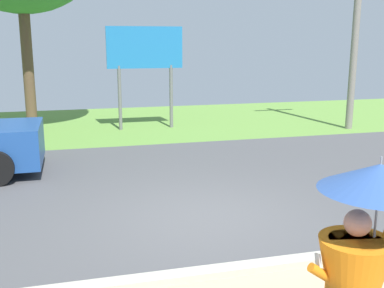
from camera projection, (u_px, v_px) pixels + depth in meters
name	position (u px, v px, depth m)	size (l,w,h in m)	color
ground_plane	(171.00, 174.00, 10.90)	(40.00, 22.00, 0.20)	#4C4C4F
monk_pedestrian	(357.00, 279.00, 3.83)	(1.06, 0.97, 2.13)	orange
utility_pole	(357.00, 13.00, 15.47)	(1.80, 0.24, 7.52)	gray
roadside_billboard	(145.00, 55.00, 15.78)	(2.60, 0.12, 3.50)	slate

